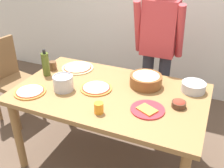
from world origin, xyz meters
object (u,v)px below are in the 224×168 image
Objects in this scene: mixing_bowl_steel at (193,87)px; steel_pot at (63,83)px; person_cook at (158,46)px; small_sauce_bowl at (179,104)px; pizza_raw_on_board at (78,68)px; dining_table at (110,101)px; popcorn_bowl at (146,79)px; plate_with_slice at (147,110)px; cup_orange at (99,108)px; chair_wooden_left at (10,76)px; pizza_cooked_on_tray at (96,88)px; pizza_second_cooked at (30,92)px; olive_oil_bottle at (46,64)px; cup_small_brown at (53,66)px.

steel_pot reaches higher than mixing_bowl_steel.
person_cook is 14.73× the size of small_sauce_bowl.
person_cook is 0.84m from pizza_raw_on_board.
popcorn_bowl is at bearing 42.16° from dining_table.
plate_with_slice is 2.36× the size of small_sauce_bowl.
cup_orange is at bearing -48.87° from pizza_raw_on_board.
chair_wooden_left reaches higher than mixing_bowl_steel.
cup_orange is (0.05, -0.31, 0.13)m from dining_table.
cup_orange is (0.52, -0.60, 0.03)m from pizza_raw_on_board.
person_cook is 5.79× the size of popcorn_bowl.
pizza_cooked_on_tray is at bearing -39.96° from pizza_raw_on_board.
small_sauce_bowl is at bearing -6.60° from chair_wooden_left.
pizza_cooked_on_tray is 0.28m from steel_pot.
pizza_cooked_on_tray is 2.49× the size of small_sauce_bowl.
person_cook reaches higher than chair_wooden_left.
pizza_second_cooked is at bearing -146.56° from steel_pot.
dining_table is 0.34m from cup_orange.
olive_oil_bottle is (-0.67, 0.05, 0.20)m from dining_table.
person_cook reaches higher than plate_with_slice.
popcorn_bowl is 0.57m from cup_orange.
steel_pot is (-0.75, 0.02, 0.06)m from plate_with_slice.
steel_pot is at bearing -123.74° from person_cook.
mixing_bowl_steel is (1.12, -0.00, 0.03)m from pizza_raw_on_board.
cup_small_brown is at bearing -146.97° from person_cook.
steel_pot is at bearing -154.92° from pizza_cooked_on_tray.
person_cook is 0.65m from mixing_bowl_steel.
chair_wooden_left is at bearing -177.96° from mixing_bowl_steel.
pizza_second_cooked is 1.22m from small_sauce_bowl.
mixing_bowl_steel is at bearing -46.93° from person_cook.
person_cook reaches higher than pizza_cooked_on_tray.
pizza_second_cooked is 0.35m from olive_oil_bottle.
pizza_second_cooked is 1.38m from mixing_bowl_steel.
mixing_bowl_steel is 2.35× the size of cup_small_brown.
cup_orange is at bearing -134.83° from mixing_bowl_steel.
mixing_bowl_steel is at bearing 10.12° from olive_oil_bottle.
dining_table is at bearing 17.50° from steel_pot.
cup_orange is at bearing -81.20° from dining_table.
dining_table is 5.71× the size of popcorn_bowl.
mixing_bowl_steel is 0.78× the size of olive_oil_bottle.
cup_orange reaches higher than pizza_cooked_on_tray.
popcorn_bowl is 1.09× the size of olive_oil_bottle.
chair_wooden_left is 1.93m from small_sauce_bowl.
cup_orange is 1.00× the size of cup_small_brown.
pizza_second_cooked is at bearing -34.77° from chair_wooden_left.
plate_with_slice is (0.98, 0.13, -0.00)m from pizza_second_cooked.
pizza_cooked_on_tray is 0.59m from cup_small_brown.
olive_oil_bottle reaches higher than small_sauce_bowl.
cup_orange is (0.72, -0.36, -0.07)m from olive_oil_bottle.
dining_table is 0.41m from plate_with_slice.
chair_wooden_left is at bearing 160.25° from steel_pot.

